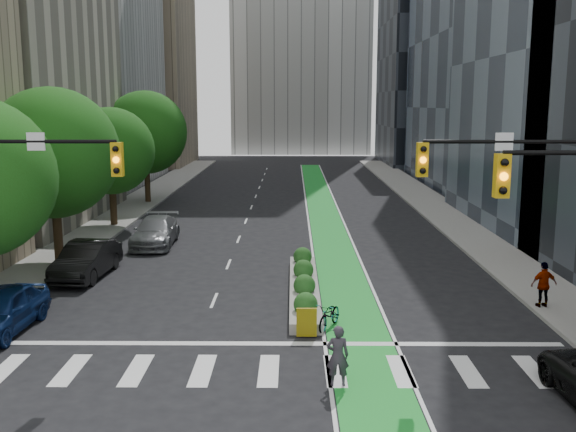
{
  "coord_description": "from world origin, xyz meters",
  "views": [
    {
      "loc": [
        0.72,
        -19.23,
        7.94
      ],
      "look_at": [
        0.51,
        8.96,
        3.0
      ],
      "focal_mm": 40.0,
      "sensor_mm": 36.0,
      "label": 1
    }
  ],
  "objects_px": {
    "cyclist": "(338,356)",
    "median_planter": "(304,285)",
    "bicycle": "(330,315)",
    "parked_car_left_near": "(2,310)",
    "pedestrian_far": "(544,285)",
    "parked_car_left_far": "(155,232)",
    "parked_car_left_mid": "(87,260)"
  },
  "relations": [
    {
      "from": "median_planter",
      "to": "pedestrian_far",
      "type": "bearing_deg",
      "value": -13.53
    },
    {
      "from": "median_planter",
      "to": "cyclist",
      "type": "bearing_deg",
      "value": -84.94
    },
    {
      "from": "bicycle",
      "to": "parked_car_left_mid",
      "type": "distance_m",
      "value": 12.81
    },
    {
      "from": "median_planter",
      "to": "parked_car_left_near",
      "type": "xyz_separation_m",
      "value": [
        -10.7,
        -4.74,
        0.42
      ]
    },
    {
      "from": "median_planter",
      "to": "pedestrian_far",
      "type": "xyz_separation_m",
      "value": [
        9.25,
        -2.23,
        0.67
      ]
    },
    {
      "from": "cyclist",
      "to": "median_planter",
      "type": "bearing_deg",
      "value": -86.83
    },
    {
      "from": "median_planter",
      "to": "cyclist",
      "type": "height_order",
      "value": "cyclist"
    },
    {
      "from": "parked_car_left_near",
      "to": "cyclist",
      "type": "bearing_deg",
      "value": -17.71
    },
    {
      "from": "median_planter",
      "to": "parked_car_left_mid",
      "type": "bearing_deg",
      "value": 166.08
    },
    {
      "from": "bicycle",
      "to": "median_planter",
      "type": "bearing_deg",
      "value": 125.29
    },
    {
      "from": "bicycle",
      "to": "pedestrian_far",
      "type": "relative_size",
      "value": 1.04
    },
    {
      "from": "parked_car_left_near",
      "to": "pedestrian_far",
      "type": "relative_size",
      "value": 2.61
    },
    {
      "from": "parked_car_left_far",
      "to": "parked_car_left_mid",
      "type": "bearing_deg",
      "value": -106.08
    },
    {
      "from": "bicycle",
      "to": "parked_car_left_mid",
      "type": "height_order",
      "value": "parked_car_left_mid"
    },
    {
      "from": "median_planter",
      "to": "bicycle",
      "type": "distance_m",
      "value": 4.38
    },
    {
      "from": "parked_car_left_far",
      "to": "bicycle",
      "type": "bearing_deg",
      "value": -58.01
    },
    {
      "from": "cyclist",
      "to": "parked_car_left_near",
      "type": "distance_m",
      "value": 12.28
    },
    {
      "from": "parked_car_left_mid",
      "to": "parked_car_left_far",
      "type": "distance_m",
      "value": 7.07
    },
    {
      "from": "parked_car_left_near",
      "to": "parked_car_left_far",
      "type": "xyz_separation_m",
      "value": [
        2.42,
        14.08,
        -0.0
      ]
    },
    {
      "from": "pedestrian_far",
      "to": "parked_car_left_mid",
      "type": "bearing_deg",
      "value": -21.54
    },
    {
      "from": "parked_car_left_near",
      "to": "parked_car_left_mid",
      "type": "xyz_separation_m",
      "value": [
        0.68,
        7.23,
        0.04
      ]
    },
    {
      "from": "parked_car_left_near",
      "to": "pedestrian_far",
      "type": "xyz_separation_m",
      "value": [
        19.95,
        2.52,
        0.25
      ]
    },
    {
      "from": "bicycle",
      "to": "cyclist",
      "type": "bearing_deg",
      "value": -66.39
    },
    {
      "from": "parked_car_left_near",
      "to": "parked_car_left_far",
      "type": "relative_size",
      "value": 0.86
    },
    {
      "from": "cyclist",
      "to": "parked_car_left_mid",
      "type": "xyz_separation_m",
      "value": [
        -10.82,
        11.52,
        -0.06
      ]
    },
    {
      "from": "median_planter",
      "to": "parked_car_left_near",
      "type": "relative_size",
      "value": 2.2
    },
    {
      "from": "bicycle",
      "to": "pedestrian_far",
      "type": "bearing_deg",
      "value": 37.96
    },
    {
      "from": "median_planter",
      "to": "parked_car_left_mid",
      "type": "xyz_separation_m",
      "value": [
        -10.02,
        2.48,
        0.46
      ]
    },
    {
      "from": "median_planter",
      "to": "parked_car_left_near",
      "type": "distance_m",
      "value": 11.71
    },
    {
      "from": "parked_car_left_mid",
      "to": "cyclist",
      "type": "bearing_deg",
      "value": -43.02
    },
    {
      "from": "cyclist",
      "to": "pedestrian_far",
      "type": "distance_m",
      "value": 10.86
    },
    {
      "from": "bicycle",
      "to": "cyclist",
      "type": "distance_m",
      "value": 4.76
    }
  ]
}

